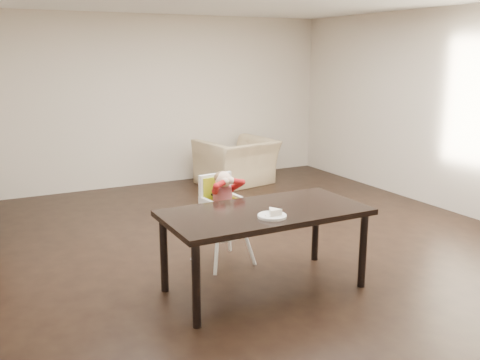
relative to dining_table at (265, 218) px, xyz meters
name	(u,v)px	position (x,y,z in m)	size (l,w,h in m)	color
ground	(262,249)	(0.50, 0.90, -0.67)	(7.00, 7.00, 0.00)	black
room_walls	(264,77)	(0.50, 0.90, 1.18)	(6.02, 7.02, 2.71)	beige
dining_table	(265,218)	(0.00, 0.00, 0.00)	(1.80, 0.90, 0.75)	black
high_chair	(221,198)	(-0.06, 0.76, 0.01)	(0.44, 0.44, 0.96)	white
plate	(273,214)	(-0.05, -0.22, 0.10)	(0.32, 0.32, 0.07)	white
armchair	(237,154)	(1.61, 3.70, -0.18)	(1.13, 0.73, 0.99)	tan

